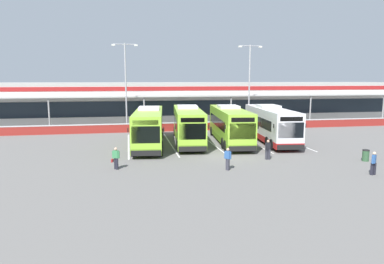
{
  "coord_description": "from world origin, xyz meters",
  "views": [
    {
      "loc": [
        -8.28,
        -28.56,
        6.5
      ],
      "look_at": [
        -2.5,
        3.0,
        1.6
      ],
      "focal_mm": 32.38,
      "sensor_mm": 36.0,
      "label": 1
    }
  ],
  "objects_px": {
    "coach_bus_right_centre": "(270,125)",
    "lamp_post_centre": "(249,81)",
    "pedestrian_with_handbag": "(116,158)",
    "pedestrian_child": "(228,158)",
    "coach_bus_centre": "(230,125)",
    "pedestrian_in_dark_coat": "(374,162)",
    "coach_bus_leftmost": "(149,128)",
    "coach_bus_left_centre": "(188,125)",
    "lamp_post_west": "(126,81)",
    "litter_bin": "(366,155)",
    "pedestrian_near_bin": "(268,149)"
  },
  "relations": [
    {
      "from": "coach_bus_left_centre",
      "to": "coach_bus_centre",
      "type": "relative_size",
      "value": 1.0
    },
    {
      "from": "pedestrian_with_handbag",
      "to": "pedestrian_in_dark_coat",
      "type": "distance_m",
      "value": 18.03
    },
    {
      "from": "lamp_post_centre",
      "to": "litter_bin",
      "type": "bearing_deg",
      "value": -82.73
    },
    {
      "from": "coach_bus_centre",
      "to": "pedestrian_with_handbag",
      "type": "xyz_separation_m",
      "value": [
        -11.26,
        -9.06,
        -0.93
      ]
    },
    {
      "from": "pedestrian_with_handbag",
      "to": "litter_bin",
      "type": "relative_size",
      "value": 1.74
    },
    {
      "from": "coach_bus_right_centre",
      "to": "litter_bin",
      "type": "relative_size",
      "value": 13.27
    },
    {
      "from": "coach_bus_leftmost",
      "to": "pedestrian_with_handbag",
      "type": "relative_size",
      "value": 7.62
    },
    {
      "from": "coach_bus_left_centre",
      "to": "lamp_post_centre",
      "type": "distance_m",
      "value": 14.69
    },
    {
      "from": "coach_bus_right_centre",
      "to": "coach_bus_centre",
      "type": "bearing_deg",
      "value": 177.73
    },
    {
      "from": "pedestrian_with_handbag",
      "to": "lamp_post_centre",
      "type": "relative_size",
      "value": 0.15
    },
    {
      "from": "coach_bus_right_centre",
      "to": "lamp_post_west",
      "type": "distance_m",
      "value": 19.27
    },
    {
      "from": "coach_bus_left_centre",
      "to": "pedestrian_near_bin",
      "type": "distance_m",
      "value": 10.2
    },
    {
      "from": "coach_bus_right_centre",
      "to": "lamp_post_centre",
      "type": "xyz_separation_m",
      "value": [
        1.37,
        10.58,
        4.5
      ]
    },
    {
      "from": "pedestrian_in_dark_coat",
      "to": "lamp_post_west",
      "type": "bearing_deg",
      "value": 123.73
    },
    {
      "from": "pedestrian_in_dark_coat",
      "to": "lamp_post_west",
      "type": "height_order",
      "value": "lamp_post_west"
    },
    {
      "from": "coach_bus_right_centre",
      "to": "lamp_post_centre",
      "type": "distance_m",
      "value": 11.58
    },
    {
      "from": "pedestrian_in_dark_coat",
      "to": "lamp_post_centre",
      "type": "bearing_deg",
      "value": 90.9
    },
    {
      "from": "coach_bus_leftmost",
      "to": "coach_bus_left_centre",
      "type": "xyz_separation_m",
      "value": [
        4.05,
        1.04,
        0.0
      ]
    },
    {
      "from": "pedestrian_near_bin",
      "to": "coach_bus_right_centre",
      "type": "bearing_deg",
      "value": 65.98
    },
    {
      "from": "pedestrian_near_bin",
      "to": "lamp_post_centre",
      "type": "height_order",
      "value": "lamp_post_centre"
    },
    {
      "from": "pedestrian_child",
      "to": "pedestrian_with_handbag",
      "type": "bearing_deg",
      "value": 168.21
    },
    {
      "from": "pedestrian_in_dark_coat",
      "to": "pedestrian_child",
      "type": "distance_m",
      "value": 9.93
    },
    {
      "from": "pedestrian_in_dark_coat",
      "to": "litter_bin",
      "type": "height_order",
      "value": "pedestrian_in_dark_coat"
    },
    {
      "from": "coach_bus_leftmost",
      "to": "lamp_post_west",
      "type": "bearing_deg",
      "value": 100.75
    },
    {
      "from": "coach_bus_left_centre",
      "to": "pedestrian_in_dark_coat",
      "type": "xyz_separation_m",
      "value": [
        10.41,
        -14.45,
        -0.91
      ]
    },
    {
      "from": "coach_bus_right_centre",
      "to": "pedestrian_with_handbag",
      "type": "relative_size",
      "value": 7.62
    },
    {
      "from": "coach_bus_centre",
      "to": "pedestrian_in_dark_coat",
      "type": "distance_m",
      "value": 15.12
    },
    {
      "from": "pedestrian_near_bin",
      "to": "lamp_post_centre",
      "type": "relative_size",
      "value": 0.15
    },
    {
      "from": "coach_bus_leftmost",
      "to": "coach_bus_centre",
      "type": "distance_m",
      "value": 8.34
    },
    {
      "from": "pedestrian_with_handbag",
      "to": "pedestrian_in_dark_coat",
      "type": "relative_size",
      "value": 1.0
    },
    {
      "from": "litter_bin",
      "to": "coach_bus_centre",
      "type": "bearing_deg",
      "value": 129.8
    },
    {
      "from": "coach_bus_leftmost",
      "to": "coach_bus_left_centre",
      "type": "bearing_deg",
      "value": 14.35
    },
    {
      "from": "pedestrian_child",
      "to": "lamp_post_centre",
      "type": "xyz_separation_m",
      "value": [
        9.07,
        21.13,
        5.42
      ]
    },
    {
      "from": "pedestrian_in_dark_coat",
      "to": "lamp_post_centre",
      "type": "relative_size",
      "value": 0.15
    },
    {
      "from": "coach_bus_centre",
      "to": "pedestrian_child",
      "type": "relative_size",
      "value": 7.62
    },
    {
      "from": "coach_bus_right_centre",
      "to": "pedestrian_child",
      "type": "height_order",
      "value": "coach_bus_right_centre"
    },
    {
      "from": "pedestrian_with_handbag",
      "to": "pedestrian_child",
      "type": "bearing_deg",
      "value": -11.79
    },
    {
      "from": "pedestrian_near_bin",
      "to": "litter_bin",
      "type": "relative_size",
      "value": 1.74
    },
    {
      "from": "coach_bus_centre",
      "to": "lamp_post_centre",
      "type": "distance_m",
      "value": 12.72
    },
    {
      "from": "pedestrian_in_dark_coat",
      "to": "pedestrian_child",
      "type": "relative_size",
      "value": 1.0
    },
    {
      "from": "lamp_post_centre",
      "to": "pedestrian_near_bin",
      "type": "bearing_deg",
      "value": -104.85
    },
    {
      "from": "pedestrian_child",
      "to": "pedestrian_near_bin",
      "type": "bearing_deg",
      "value": 32.13
    },
    {
      "from": "coach_bus_right_centre",
      "to": "litter_bin",
      "type": "xyz_separation_m",
      "value": [
        3.98,
        -9.87,
        -1.32
      ]
    },
    {
      "from": "pedestrian_with_handbag",
      "to": "pedestrian_in_dark_coat",
      "type": "height_order",
      "value": "same"
    },
    {
      "from": "coach_bus_centre",
      "to": "litter_bin",
      "type": "height_order",
      "value": "coach_bus_centre"
    },
    {
      "from": "coach_bus_right_centre",
      "to": "pedestrian_in_dark_coat",
      "type": "bearing_deg",
      "value": -82.66
    },
    {
      "from": "coach_bus_centre",
      "to": "lamp_post_west",
      "type": "relative_size",
      "value": 1.12
    },
    {
      "from": "coach_bus_centre",
      "to": "pedestrian_in_dark_coat",
      "type": "bearing_deg",
      "value": -66.0
    },
    {
      "from": "coach_bus_left_centre",
      "to": "coach_bus_right_centre",
      "type": "height_order",
      "value": "same"
    },
    {
      "from": "pedestrian_in_dark_coat",
      "to": "pedestrian_near_bin",
      "type": "relative_size",
      "value": 1.0
    }
  ]
}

